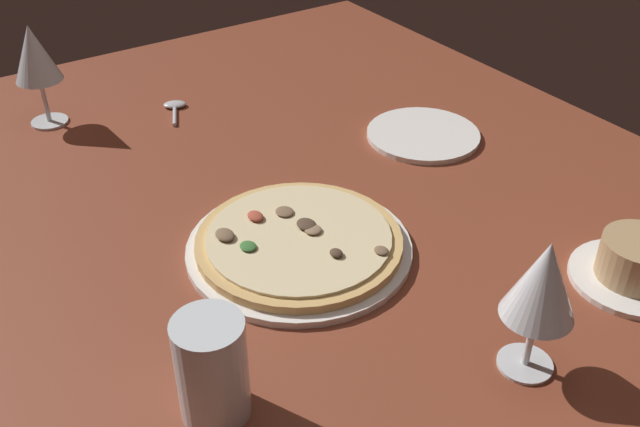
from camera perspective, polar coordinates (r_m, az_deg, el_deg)
dining_table at (r=104.17cm, az=1.51°, el=-0.89°), size 150.00×110.00×4.00cm
pizza_main at (r=95.17cm, az=-1.67°, el=-2.38°), size 29.68×29.68×3.38cm
ramekin_on_saucer at (r=97.70cm, az=23.55°, el=-3.67°), size 15.50×15.50×6.06cm
wine_glass_far at (r=130.39cm, az=-21.50°, el=11.46°), size 7.73×7.73×17.42cm
wine_glass_near at (r=75.95cm, az=16.96°, el=-5.35°), size 7.72×7.72×16.60cm
water_glass at (r=73.37cm, az=-8.43°, el=-12.30°), size 7.17×7.17×11.82cm
side_plate at (r=123.24cm, az=8.09°, el=6.14°), size 18.83×18.83×0.90cm
spoon at (r=133.77cm, az=-11.32°, el=8.19°), size 9.29×5.95×1.00cm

